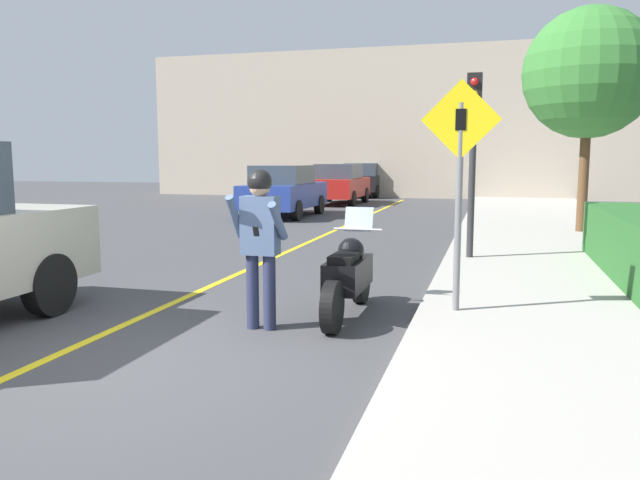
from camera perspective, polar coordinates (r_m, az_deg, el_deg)
name	(u,v)px	position (r m, az deg, el deg)	size (l,w,h in m)	color
ground_plane	(104,364)	(6.22, -19.13, -10.68)	(80.00, 80.00, 0.00)	#424244
sidewalk_curb	(596,297)	(9.13, 23.95, -4.80)	(4.40, 44.00, 0.11)	#ADA89E
road_center_line	(268,260)	(11.71, -4.77, -1.86)	(0.12, 36.00, 0.01)	yellow
building_backdrop	(422,123)	(31.07, 9.35, 10.49)	(28.00, 1.20, 7.20)	#B2A38E
motorcycle	(348,276)	(7.49, 2.61, -3.33)	(0.62, 2.12, 1.28)	black
person_biker	(260,231)	(6.86, -5.51, 0.79)	(0.59, 0.48, 1.78)	#282D4C
crossing_sign	(459,174)	(7.39, 12.63, 5.95)	(0.91, 0.08, 2.67)	slate
traffic_light	(473,130)	(11.55, 13.85, 9.77)	(0.26, 0.30, 3.27)	#2D2D30
hedge_row	(637,244)	(10.85, 26.98, -0.29)	(0.90, 5.12, 0.94)	#286028
street_tree	(589,74)	(16.75, 23.38, 13.79)	(3.11, 3.11, 5.37)	brown
parked_car_blue	(284,191)	(20.55, -3.32, 4.53)	(1.88, 4.20, 1.68)	black
parked_car_red	(340,184)	(26.24, 1.80, 5.17)	(1.88, 4.20, 1.68)	black
parked_car_black	(364,180)	(31.62, 4.07, 5.54)	(1.88, 4.20, 1.68)	black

